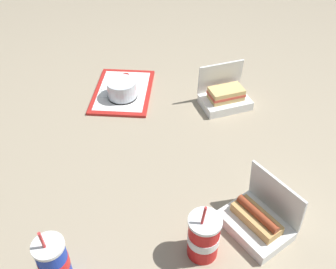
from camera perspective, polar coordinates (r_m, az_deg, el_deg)
The scene contains 10 objects.
ground_plane at distance 1.45m, azimuth -0.83°, elevation -2.52°, with size 3.20×3.20×0.00m, color gray.
food_tray at distance 1.77m, azimuth -6.88°, elevation 6.53°, with size 0.39×0.30×0.01m.
cake_container at distance 1.70m, azimuth -7.02°, elevation 6.79°, with size 0.13×0.13×0.08m.
ketchup_cup at distance 1.84m, azimuth -6.44°, elevation 8.75°, with size 0.04×0.04×0.02m.
napkin_stack at distance 1.77m, azimuth -8.49°, elevation 6.57°, with size 0.10×0.10×0.00m, color white.
plastic_fork at distance 1.83m, azimuth -4.93°, elevation 8.23°, with size 0.11×0.01×0.01m, color white.
clamshell_hotdog_center at distance 1.22m, azimuth 13.50°, elevation -12.55°, with size 0.26×0.24×0.19m.
clamshell_sandwich_right at distance 1.68m, azimuth 8.66°, elevation 5.71°, with size 0.20×0.24×0.18m.
soda_cup_front at distance 1.09m, azimuth -16.98°, elevation -18.19°, with size 0.08×0.08×0.23m.
soda_cup_corner at distance 1.11m, azimuth 5.44°, elevation -15.24°, with size 0.10×0.10×0.22m.
Camera 1 is at (1.06, -0.01, 1.00)m, focal length 40.00 mm.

